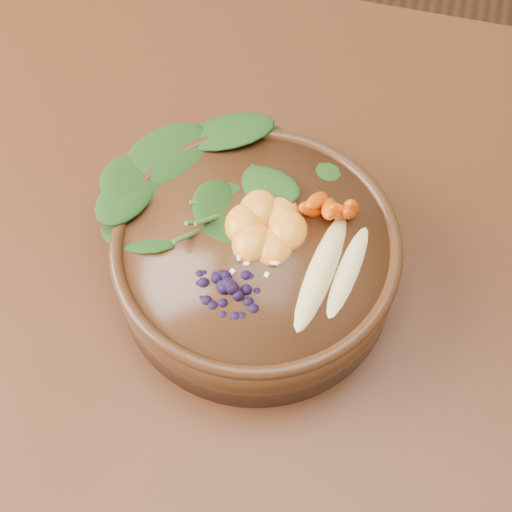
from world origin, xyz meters
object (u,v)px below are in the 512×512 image
at_px(carrot_cluster, 340,180).
at_px(kale_heap, 244,168).
at_px(banana_halves, 336,264).
at_px(dining_table, 427,339).
at_px(blueberry_pile, 229,279).
at_px(stoneware_bowl, 256,261).
at_px(mandarin_cluster, 266,219).

bearing_deg(carrot_cluster, kale_heap, -169.49).
bearing_deg(banana_halves, dining_table, 30.29).
height_order(dining_table, banana_halves, banana_halves).
height_order(kale_heap, banana_halves, kale_heap).
bearing_deg(banana_halves, carrot_cluster, 113.06).
height_order(carrot_cluster, blueberry_pile, carrot_cluster).
height_order(stoneware_bowl, carrot_cluster, carrot_cluster).
xyz_separation_m(carrot_cluster, blueberry_pile, (-0.08, -0.12, -0.02)).
height_order(stoneware_bowl, mandarin_cluster, mandarin_cluster).
xyz_separation_m(dining_table, mandarin_cluster, (-0.19, -0.01, 0.19)).
xyz_separation_m(kale_heap, carrot_cluster, (0.10, -0.00, 0.02)).
bearing_deg(blueberry_pile, kale_heap, 99.12).
height_order(carrot_cluster, banana_halves, carrot_cluster).
bearing_deg(stoneware_bowl, dining_table, 6.63).
relative_size(stoneware_bowl, kale_heap, 1.53).
distance_m(dining_table, kale_heap, 0.30).
bearing_deg(mandarin_cluster, stoneware_bowl, -109.02).
height_order(dining_table, carrot_cluster, carrot_cluster).
height_order(dining_table, stoneware_bowl, stoneware_bowl).
xyz_separation_m(carrot_cluster, banana_halves, (0.01, -0.08, -0.03)).
height_order(stoneware_bowl, blueberry_pile, blueberry_pile).
distance_m(mandarin_cluster, blueberry_pile, 0.08).
relative_size(dining_table, blueberry_pile, 12.01).
relative_size(dining_table, banana_halves, 10.12).
xyz_separation_m(banana_halves, mandarin_cluster, (-0.08, 0.03, 0.00)).
bearing_deg(carrot_cluster, dining_table, -4.44).
bearing_deg(blueberry_pile, mandarin_cluster, 78.05).
distance_m(dining_table, stoneware_bowl, 0.24).
distance_m(dining_table, carrot_cluster, 0.25).
distance_m(stoneware_bowl, carrot_cluster, 0.12).
xyz_separation_m(stoneware_bowl, banana_halves, (0.08, -0.01, 0.05)).
distance_m(kale_heap, carrot_cluster, 0.10).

